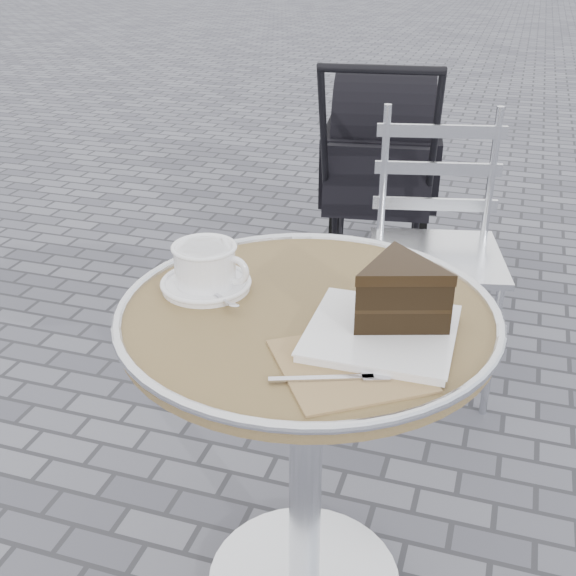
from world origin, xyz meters
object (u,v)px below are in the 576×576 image
(bistro_chair, at_px, (436,218))
(baby_stroller, at_px, (380,175))
(cake_plate_set, at_px, (395,303))
(cafe_table, at_px, (307,383))
(cappuccino_set, at_px, (206,269))

(bistro_chair, xyz_separation_m, baby_stroller, (-0.31, 0.69, -0.10))
(bistro_chair, bearing_deg, baby_stroller, 101.37)
(cake_plate_set, xyz_separation_m, bistro_chair, (-0.04, 1.06, -0.25))
(cafe_table, xyz_separation_m, baby_stroller, (-0.19, 1.71, -0.13))
(cafe_table, relative_size, cappuccino_set, 4.05)
(cafe_table, relative_size, cake_plate_set, 1.84)
(cafe_table, xyz_separation_m, cappuccino_set, (-0.21, 0.03, 0.20))
(cafe_table, distance_m, bistro_chair, 1.03)
(cappuccino_set, bearing_deg, cake_plate_set, -3.66)
(bistro_chair, relative_size, baby_stroller, 0.89)
(cafe_table, height_order, bistro_chair, bistro_chair)
(bistro_chair, bearing_deg, cappuccino_set, -121.70)
(cafe_table, relative_size, bistro_chair, 0.84)
(bistro_chair, bearing_deg, cake_plate_set, -100.58)
(baby_stroller, bearing_deg, cake_plate_set, -87.19)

